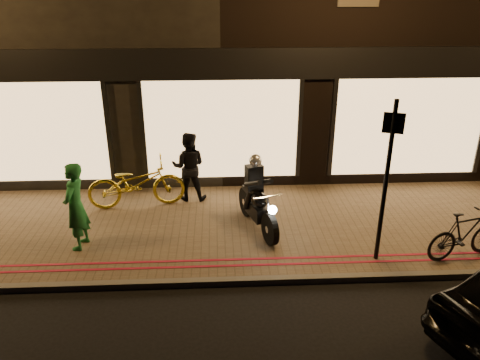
% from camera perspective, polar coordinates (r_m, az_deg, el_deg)
% --- Properties ---
extents(ground, '(90.00, 90.00, 0.00)m').
position_cam_1_polar(ground, '(8.31, -1.63, -12.84)').
color(ground, black).
rests_on(ground, ground).
extents(sidewalk, '(50.00, 4.00, 0.12)m').
position_cam_1_polar(sidewalk, '(9.96, -1.93, -5.78)').
color(sidewalk, brown).
rests_on(sidewalk, ground).
extents(kerb_stone, '(50.00, 0.14, 0.12)m').
position_cam_1_polar(kerb_stone, '(8.31, -1.65, -12.30)').
color(kerb_stone, '#59544C').
rests_on(kerb_stone, ground).
extents(red_kerb_lines, '(50.00, 0.26, 0.01)m').
position_cam_1_polar(red_kerb_lines, '(8.69, -1.74, -10.05)').
color(red_kerb_lines, maroon).
rests_on(red_kerb_lines, sidewalk).
extents(building_row, '(48.00, 10.11, 8.50)m').
position_cam_1_polar(building_row, '(15.72, -2.69, 20.85)').
color(building_row, black).
rests_on(building_row, ground).
extents(motorcycle, '(0.78, 1.89, 1.59)m').
position_cam_1_polar(motorcycle, '(9.56, 2.09, -2.56)').
color(motorcycle, black).
rests_on(motorcycle, sidewalk).
extents(sign_post, '(0.34, 0.15, 3.00)m').
position_cam_1_polar(sign_post, '(8.43, 17.46, 0.59)').
color(sign_post, black).
rests_on(sign_post, sidewalk).
extents(bicycle_gold, '(2.24, 1.06, 1.13)m').
position_cam_1_polar(bicycle_gold, '(10.75, -12.51, -0.38)').
color(bicycle_gold, gold).
rests_on(bicycle_gold, sidewalk).
extents(bicycle_dark, '(1.64, 0.83, 0.95)m').
position_cam_1_polar(bicycle_dark, '(9.56, 25.74, -6.00)').
color(bicycle_dark, black).
rests_on(bicycle_dark, sidewalk).
extents(person_green, '(0.50, 0.68, 1.72)m').
position_cam_1_polar(person_green, '(9.29, -19.41, -3.07)').
color(person_green, '#1D6D2F').
rests_on(person_green, sidewalk).
extents(person_dark, '(0.83, 0.67, 1.63)m').
position_cam_1_polar(person_dark, '(10.83, -6.28, 1.64)').
color(person_dark, black).
rests_on(person_dark, sidewalk).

